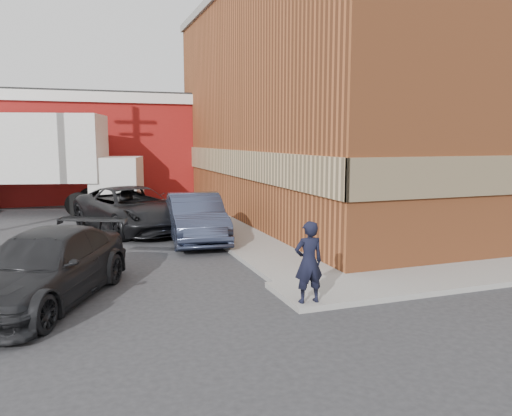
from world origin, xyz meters
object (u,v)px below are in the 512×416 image
object	(u,v)px
man	(309,262)
sedan	(196,218)
warehouse	(43,147)
suv_b	(44,268)
brick_building	(386,105)
suv_a	(132,209)
box_truck	(44,157)

from	to	relation	value
man	sedan	world-z (taller)	man
warehouse	suv_b	distance (m)	19.64
brick_building	suv_b	xyz separation A→B (m)	(-13.46, -8.50, -3.98)
suv_a	man	bearing A→B (deg)	-94.83
sedan	suv_a	xyz separation A→B (m)	(-1.69, 2.54, 0.03)
warehouse	sedan	bearing A→B (deg)	-70.36
brick_building	warehouse	world-z (taller)	brick_building
man	brick_building	bearing A→B (deg)	-127.78
suv_a	box_truck	xyz separation A→B (m)	(-3.10, 5.67, 1.69)
warehouse	suv_b	size ratio (longest dim) A/B	3.37
brick_building	sedan	distance (m)	10.71
man	box_truck	bearing A→B (deg)	-68.71
suv_a	suv_b	size ratio (longest dim) A/B	1.16
warehouse	suv_a	distance (m)	12.70
suv_a	suv_b	xyz separation A→B (m)	(-2.47, -7.47, -0.07)
man	suv_b	world-z (taller)	man
sedan	brick_building	bearing A→B (deg)	26.28
suv_a	suv_b	distance (m)	7.87
suv_b	box_truck	distance (m)	13.27
suv_b	brick_building	bearing A→B (deg)	58.63
sedan	suv_a	size ratio (longest dim) A/B	0.81
warehouse	box_truck	bearing A→B (deg)	-86.36
warehouse	man	world-z (taller)	warehouse
warehouse	man	size ratio (longest dim) A/B	10.35
brick_building	suv_b	size ratio (longest dim) A/B	3.78
man	suv_b	bearing A→B (deg)	-21.56
warehouse	brick_building	bearing A→B (deg)	-37.20
warehouse	sedan	xyz separation A→B (m)	(5.20, -14.57, -2.06)
brick_building	sedan	xyz separation A→B (m)	(-9.30, -3.57, -3.93)
sedan	box_truck	size ratio (longest dim) A/B	0.50
box_truck	suv_a	bearing A→B (deg)	-47.08
suv_a	box_truck	distance (m)	6.68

